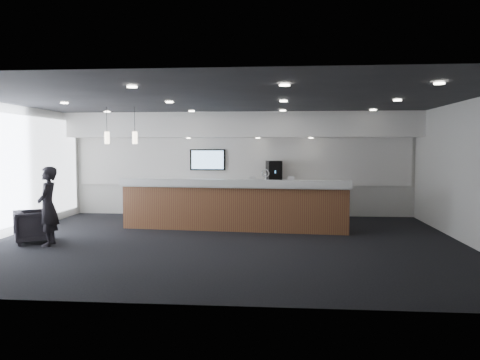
# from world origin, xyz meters

# --- Properties ---
(ground) EXTENTS (10.00, 10.00, 0.00)m
(ground) POSITION_xyz_m (0.00, 0.00, 0.00)
(ground) COLOR black
(ground) RESTS_ON ground
(ceiling) EXTENTS (10.00, 8.00, 0.02)m
(ceiling) POSITION_xyz_m (0.00, 0.00, 3.00)
(ceiling) COLOR black
(ceiling) RESTS_ON back_wall
(back_wall) EXTENTS (10.00, 0.02, 3.00)m
(back_wall) POSITION_xyz_m (0.00, 4.00, 1.50)
(back_wall) COLOR silver
(back_wall) RESTS_ON ground
(left_wall) EXTENTS (0.02, 8.00, 3.00)m
(left_wall) POSITION_xyz_m (-5.00, 0.00, 1.50)
(left_wall) COLOR silver
(left_wall) RESTS_ON ground
(right_wall) EXTENTS (0.02, 8.00, 3.00)m
(right_wall) POSITION_xyz_m (5.00, 0.00, 1.50)
(right_wall) COLOR silver
(right_wall) RESTS_ON ground
(soffit_bulkhead) EXTENTS (10.00, 0.90, 0.70)m
(soffit_bulkhead) POSITION_xyz_m (0.00, 3.55, 2.65)
(soffit_bulkhead) COLOR silver
(soffit_bulkhead) RESTS_ON back_wall
(alcove_panel) EXTENTS (9.80, 0.06, 1.40)m
(alcove_panel) POSITION_xyz_m (0.00, 3.97, 1.60)
(alcove_panel) COLOR silver
(alcove_panel) RESTS_ON back_wall
(window_blinds_wall) EXTENTS (0.04, 7.36, 2.55)m
(window_blinds_wall) POSITION_xyz_m (-4.96, 0.00, 1.50)
(window_blinds_wall) COLOR silver
(window_blinds_wall) RESTS_ON left_wall
(back_credenza) EXTENTS (5.06, 0.66, 0.95)m
(back_credenza) POSITION_xyz_m (-0.00, 3.64, 0.48)
(back_credenza) COLOR gray
(back_credenza) RESTS_ON ground
(wall_tv) EXTENTS (1.05, 0.08, 0.62)m
(wall_tv) POSITION_xyz_m (-1.00, 3.91, 1.65)
(wall_tv) COLOR black
(wall_tv) RESTS_ON back_wall
(pendant_left) EXTENTS (0.12, 0.12, 0.30)m
(pendant_left) POSITION_xyz_m (-2.40, 0.80, 2.25)
(pendant_left) COLOR beige
(pendant_left) RESTS_ON ceiling
(pendant_right) EXTENTS (0.12, 0.12, 0.30)m
(pendant_right) POSITION_xyz_m (-3.10, 0.80, 2.25)
(pendant_right) COLOR beige
(pendant_right) RESTS_ON ceiling
(ceiling_can_lights) EXTENTS (7.00, 5.00, 0.02)m
(ceiling_can_lights) POSITION_xyz_m (0.00, 0.00, 2.97)
(ceiling_can_lights) COLOR white
(ceiling_can_lights) RESTS_ON ceiling
(service_counter) EXTENTS (5.63, 1.38, 1.49)m
(service_counter) POSITION_xyz_m (0.02, 1.58, 0.57)
(service_counter) COLOR brown
(service_counter) RESTS_ON ground
(coffee_machine) EXTENTS (0.49, 0.56, 0.68)m
(coffee_machine) POSITION_xyz_m (0.96, 3.66, 1.29)
(coffee_machine) COLOR black
(coffee_machine) RESTS_ON back_credenza
(info_sign_left) EXTENTS (0.18, 0.07, 0.24)m
(info_sign_left) POSITION_xyz_m (0.35, 3.53, 1.07)
(info_sign_left) COLOR white
(info_sign_left) RESTS_ON back_credenza
(info_sign_right) EXTENTS (0.19, 0.05, 0.25)m
(info_sign_right) POSITION_xyz_m (1.45, 3.52, 1.07)
(info_sign_right) COLOR white
(info_sign_right) RESTS_ON back_credenza
(armchair) EXTENTS (1.04, 1.04, 0.69)m
(armchair) POSITION_xyz_m (-4.07, -0.37, 0.35)
(armchair) COLOR black
(armchair) RESTS_ON ground
(lounge_guest) EXTENTS (0.50, 0.66, 1.63)m
(lounge_guest) POSITION_xyz_m (-3.60, -0.66, 0.81)
(lounge_guest) COLOR black
(lounge_guest) RESTS_ON ground
(cup_0) EXTENTS (0.10, 0.10, 0.09)m
(cup_0) POSITION_xyz_m (1.43, 3.51, 1.00)
(cup_0) COLOR white
(cup_0) RESTS_ON back_credenza
(cup_1) EXTENTS (0.14, 0.14, 0.09)m
(cup_1) POSITION_xyz_m (1.29, 3.51, 1.00)
(cup_1) COLOR white
(cup_1) RESTS_ON back_credenza
(cup_2) EXTENTS (0.12, 0.12, 0.09)m
(cup_2) POSITION_xyz_m (1.15, 3.51, 1.00)
(cup_2) COLOR white
(cup_2) RESTS_ON back_credenza
(cup_3) EXTENTS (0.13, 0.13, 0.09)m
(cup_3) POSITION_xyz_m (1.01, 3.51, 1.00)
(cup_3) COLOR white
(cup_3) RESTS_ON back_credenza
(cup_4) EXTENTS (0.14, 0.14, 0.09)m
(cup_4) POSITION_xyz_m (0.87, 3.51, 1.00)
(cup_4) COLOR white
(cup_4) RESTS_ON back_credenza
(cup_5) EXTENTS (0.11, 0.11, 0.09)m
(cup_5) POSITION_xyz_m (0.73, 3.51, 1.00)
(cup_5) COLOR white
(cup_5) RESTS_ON back_credenza
(cup_6) EXTENTS (0.14, 0.14, 0.09)m
(cup_6) POSITION_xyz_m (0.59, 3.51, 1.00)
(cup_6) COLOR white
(cup_6) RESTS_ON back_credenza
(cup_7) EXTENTS (0.12, 0.12, 0.09)m
(cup_7) POSITION_xyz_m (0.45, 3.51, 1.00)
(cup_7) COLOR white
(cup_7) RESTS_ON back_credenza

